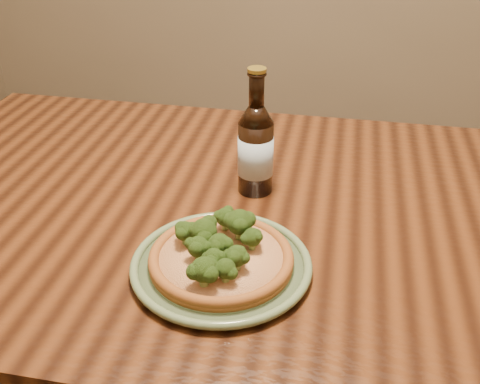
% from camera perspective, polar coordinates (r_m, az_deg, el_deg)
% --- Properties ---
extents(table, '(1.60, 0.90, 0.75)m').
position_cam_1_polar(table, '(1.10, 3.49, -5.81)').
color(table, '#46220F').
rests_on(table, ground).
extents(plate, '(0.29, 0.29, 0.02)m').
position_cam_1_polar(plate, '(0.90, -1.91, -7.40)').
color(plate, '#5E724F').
rests_on(plate, table).
extents(pizza, '(0.23, 0.23, 0.07)m').
position_cam_1_polar(pizza, '(0.88, -1.99, -6.39)').
color(pizza, brown).
rests_on(pizza, plate).
extents(beer_bottle, '(0.07, 0.07, 0.25)m').
position_cam_1_polar(beer_bottle, '(1.06, 1.60, 4.48)').
color(beer_bottle, black).
rests_on(beer_bottle, table).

